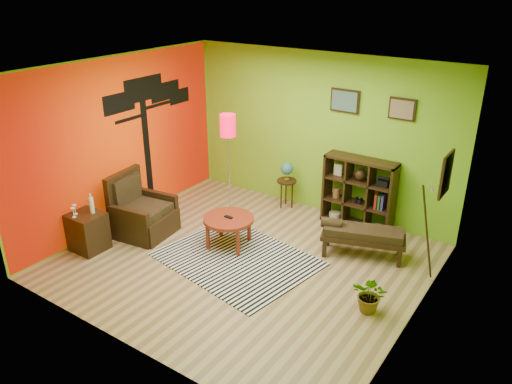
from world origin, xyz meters
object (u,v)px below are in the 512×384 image
Objects in this scene: armchair at (141,216)px; bench at (361,234)px; coffee_table at (229,221)px; globe_table at (287,174)px; cube_shelf at (359,193)px; floor_lamp at (228,135)px; side_cabinet at (88,231)px; potted_plant at (370,298)px.

armchair is 3.53m from bench.
globe_table is (0.02, 1.72, 0.24)m from coffee_table.
cube_shelf reaches higher than coffee_table.
floor_lamp is 1.36m from globe_table.
floor_lamp is 2.71m from bench.
armchair is at bearing -161.94° from coffee_table.
floor_lamp is 1.53× the size of cube_shelf.
armchair is 1.19× the size of globe_table.
bench is (3.55, 2.18, 0.06)m from side_cabinet.
armchair is 0.89m from side_cabinet.
globe_table is (0.65, 0.85, -0.83)m from floor_lamp.
coffee_table is 0.43× the size of floor_lamp.
bench is (1.83, 0.86, -0.05)m from coffee_table.
floor_lamp is 2.12× the size of globe_table.
coffee_table is 0.60× the size of bench.
floor_lamp is at bearing -155.86° from cube_shelf.
globe_table is at bearing 154.83° from bench.
potted_plant is (1.10, -2.11, -0.41)m from cube_shelf.
coffee_table is 2.03m from bench.
globe_table reaches higher than bench.
cube_shelf is (2.03, 0.91, -0.88)m from floor_lamp.
potted_plant is at bearing -61.20° from bench.
floor_lamp reaches higher than coffee_table.
armchair is at bearing -157.81° from bench.
armchair is 2.65m from globe_table.
bench is 1.39m from potted_plant.
coffee_table is 1.51m from floor_lamp.
floor_lamp is at bearing 126.40° from coffee_table.
globe_table reaches higher than coffee_table.
armchair is 3.93m from potted_plant.
coffee_table is at bearing 172.22° from potted_plant.
bench reaches higher than coffee_table.
globe_table is 1.77× the size of potted_plant.
floor_lamp reaches higher than side_cabinet.
floor_lamp reaches higher than potted_plant.
bench is at bearing 31.54° from side_cabinet.
floor_lamp is 2.39m from cube_shelf.
side_cabinet is 0.50× the size of floor_lamp.
coffee_table is at bearing 37.40° from side_cabinet.
armchair reaches higher than bench.
globe_table is 3.25m from potted_plant.
floor_lamp is (1.09, 2.18, 1.18)m from side_cabinet.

